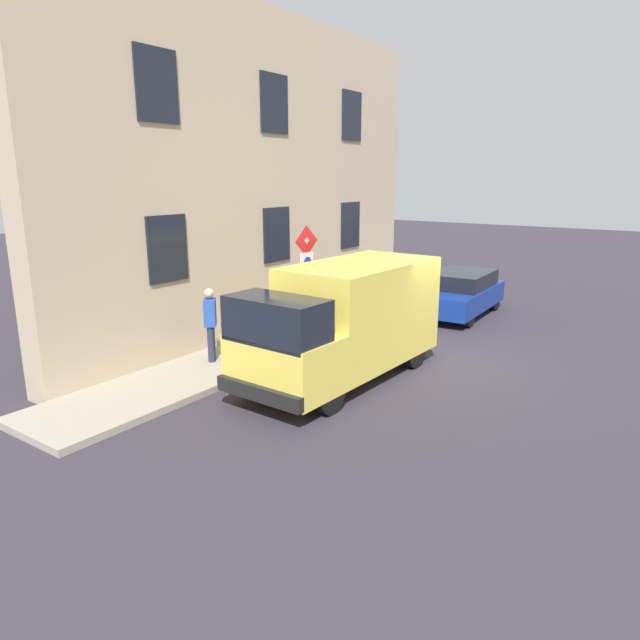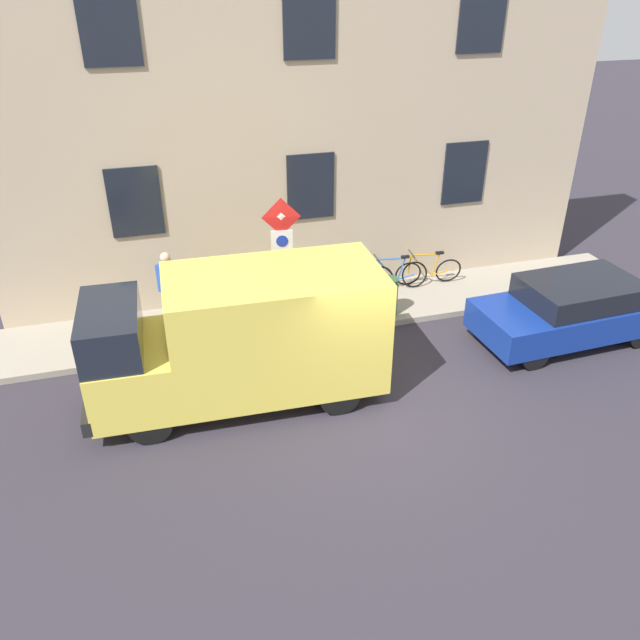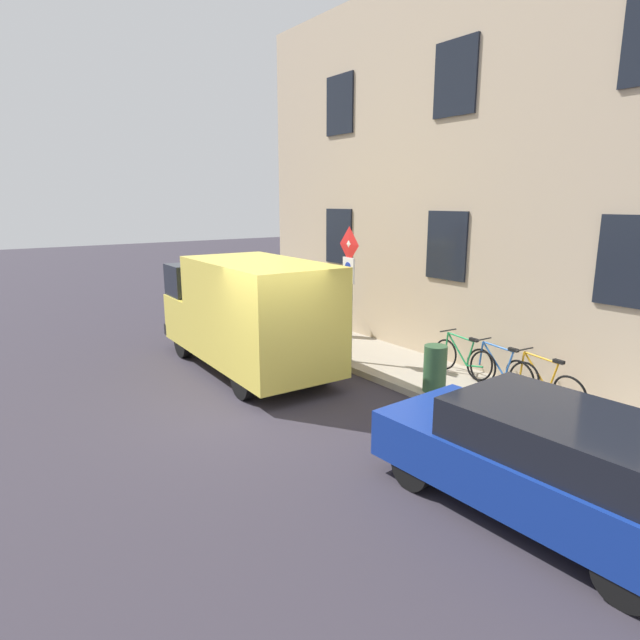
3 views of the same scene
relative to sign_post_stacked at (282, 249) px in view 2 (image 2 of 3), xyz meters
The scene contains 11 objects.
ground_plane 3.70m from the sign_post_stacked, 158.40° to the right, with size 80.00×80.00×0.00m, color #302C35.
sidewalk_slab 2.47m from the sign_post_stacked, 53.60° to the right, with size 2.07×16.07×0.14m, color gray.
building_facade 3.31m from the sign_post_stacked, 26.85° to the right, with size 0.75×14.07×8.60m.
sign_post_stacked is the anchor object (origin of this frame).
delivery_van 2.39m from the sign_post_stacked, 147.94° to the left, with size 2.19×5.40×2.50m.
parked_hatchback 6.30m from the sign_post_stacked, 106.63° to the right, with size 1.91×4.07×1.38m.
bicycle_orange 4.50m from the sign_post_stacked, 71.83° to the right, with size 0.46×1.72×0.89m.
bicycle_blue 3.71m from the sign_post_stacked, 66.97° to the right, with size 0.46×1.72×0.89m.
bicycle_green 3.00m from the sign_post_stacked, 58.90° to the right, with size 0.46×1.71×0.89m.
pedestrian 2.73m from the sign_post_stacked, 65.28° to the left, with size 0.46×0.47×1.72m.
litter_bin 2.89m from the sign_post_stacked, 86.78° to the right, with size 0.44×0.44×0.90m, color #2D5133.
Camera 2 is at (-8.81, 3.71, 7.14)m, focal length 35.43 mm.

